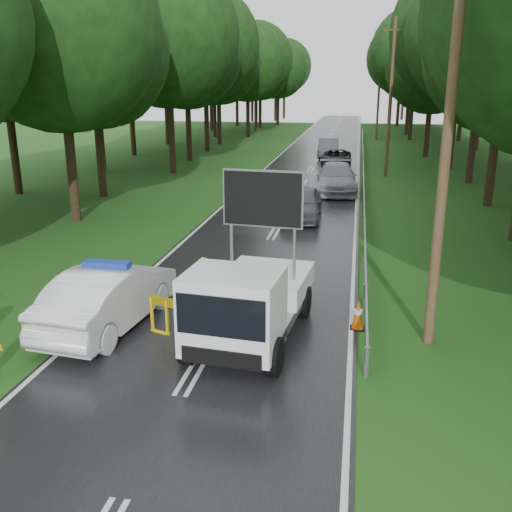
% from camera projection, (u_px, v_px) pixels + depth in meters
% --- Properties ---
extents(ground, '(160.00, 160.00, 0.00)m').
position_uv_depth(ground, '(200.00, 363.00, 12.89)').
color(ground, '#184212').
rests_on(ground, ground).
extents(road, '(7.00, 140.00, 0.02)m').
position_uv_depth(road, '(311.00, 170.00, 41.13)').
color(road, black).
rests_on(road, ground).
extents(guardrail, '(0.12, 60.06, 0.70)m').
position_uv_depth(guardrail, '(363.00, 164.00, 40.04)').
color(guardrail, gray).
rests_on(guardrail, ground).
extents(utility_pole_near, '(1.40, 0.24, 10.00)m').
position_uv_depth(utility_pole_near, '(448.00, 130.00, 12.42)').
color(utility_pole_near, '#4C3723').
rests_on(utility_pole_near, ground).
extents(utility_pole_mid, '(1.40, 0.24, 10.00)m').
position_uv_depth(utility_pole_mid, '(391.00, 98.00, 36.90)').
color(utility_pole_mid, '#4C3723').
rests_on(utility_pole_mid, ground).
extents(utility_pole_far, '(1.40, 0.24, 10.00)m').
position_uv_depth(utility_pole_far, '(379.00, 92.00, 61.38)').
color(utility_pole_far, '#4C3723').
rests_on(utility_pole_far, ground).
extents(police_sedan, '(2.19, 5.01, 1.76)m').
position_uv_depth(police_sedan, '(109.00, 297.00, 14.58)').
color(police_sedan, white).
rests_on(police_sedan, ground).
extents(work_truck, '(2.66, 5.17, 3.97)m').
position_uv_depth(work_truck, '(249.00, 301.00, 13.59)').
color(work_truck, gray).
rests_on(work_truck, ground).
extents(barrier, '(2.34, 0.88, 1.02)m').
position_uv_depth(barrier, '(190.00, 313.00, 13.68)').
color(barrier, yellow).
rests_on(barrier, ground).
extents(officer, '(0.79, 0.65, 1.87)m').
position_uv_depth(officer, '(204.00, 292.00, 14.56)').
color(officer, yellow).
rests_on(officer, ground).
extents(civilian, '(1.07, 0.96, 1.83)m').
position_uv_depth(civilian, '(193.00, 314.00, 13.22)').
color(civilian, '#1A2AAD').
rests_on(civilian, ground).
extents(queue_car_first, '(1.87, 4.39, 1.48)m').
position_uv_depth(queue_car_first, '(302.00, 203.00, 26.20)').
color(queue_car_first, '#46494F').
rests_on(queue_car_first, ground).
extents(queue_car_second, '(2.62, 5.71, 1.62)m').
position_uv_depth(queue_car_second, '(337.00, 178.00, 32.58)').
color(queue_car_second, '#9DA0A5').
rests_on(queue_car_second, ground).
extents(queue_car_third, '(2.13, 4.60, 1.28)m').
position_uv_depth(queue_car_third, '(337.00, 158.00, 42.42)').
color(queue_car_third, black).
rests_on(queue_car_third, ground).
extents(queue_car_fourth, '(1.66, 4.62, 1.51)m').
position_uv_depth(queue_car_fourth, '(328.00, 148.00, 48.20)').
color(queue_car_fourth, '#414349').
rests_on(queue_car_fourth, ground).
extents(cone_center, '(0.31, 0.31, 0.65)m').
position_uv_depth(cone_center, '(191.00, 332.00, 13.71)').
color(cone_center, black).
rests_on(cone_center, ground).
extents(cone_far, '(0.35, 0.35, 0.73)m').
position_uv_depth(cone_far, '(286.00, 286.00, 16.69)').
color(cone_far, black).
rests_on(cone_far, ground).
extents(cone_left_mid, '(0.37, 0.37, 0.78)m').
position_uv_depth(cone_left_mid, '(133.00, 293.00, 16.06)').
color(cone_left_mid, black).
rests_on(cone_left_mid, ground).
extents(cone_right, '(0.38, 0.38, 0.79)m').
position_uv_depth(cone_right, '(358.00, 315.00, 14.53)').
color(cone_right, black).
rests_on(cone_right, ground).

